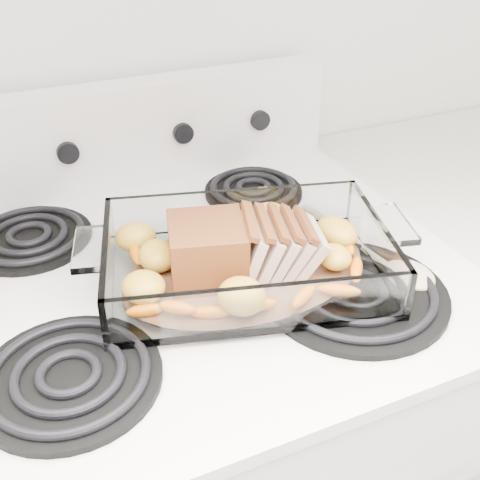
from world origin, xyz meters
name	(u,v)px	position (x,y,z in m)	size (l,w,h in m)	color
electric_range	(194,466)	(0.00, 1.66, 0.48)	(0.78, 0.70, 1.12)	white
counter_right	(472,367)	(0.67, 1.66, 0.47)	(0.58, 0.68, 0.93)	silver
baking_dish	(246,265)	(0.07, 1.59, 0.96)	(0.38, 0.25, 0.07)	white
pork_roast	(232,252)	(0.05, 1.59, 0.99)	(0.21, 0.10, 0.08)	#612E0E
roast_vegetables	(234,249)	(0.07, 1.62, 0.97)	(0.33, 0.18, 0.04)	#F76A00
wooden_spoon	(381,257)	(0.27, 1.55, 0.94)	(0.08, 0.27, 0.02)	beige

